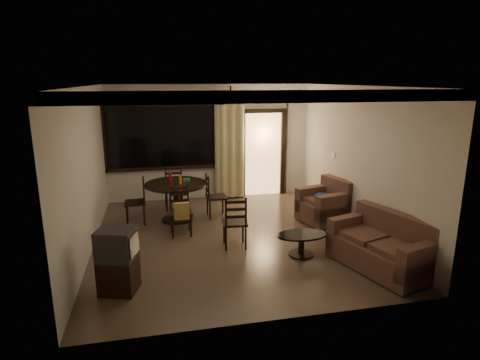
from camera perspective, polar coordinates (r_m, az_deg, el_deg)
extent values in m
plane|color=#7F6651|center=(7.68, -1.23, -8.16)|extent=(5.50, 5.50, 0.00)
plane|color=beige|center=(9.93, -4.30, 5.36)|extent=(5.00, 0.00, 5.00)
plane|color=beige|center=(4.68, 5.11, -4.80)|extent=(5.00, 0.00, 5.00)
plane|color=beige|center=(7.23, -21.14, 1.10)|extent=(0.00, 5.50, 5.50)
plane|color=beige|center=(8.10, 16.37, 2.81)|extent=(0.00, 5.50, 5.50)
plane|color=white|center=(7.10, -1.35, 13.23)|extent=(5.50, 5.50, 0.00)
cube|color=black|center=(9.79, -10.72, 6.06)|extent=(2.70, 0.04, 1.45)
cylinder|color=black|center=(9.62, -10.32, 10.76)|extent=(3.20, 0.03, 0.03)
cube|color=#FFC684|center=(10.21, 3.30, 3.63)|extent=(0.91, 0.03, 2.08)
cube|color=white|center=(9.03, 13.11, 3.50)|extent=(0.02, 0.18, 0.12)
cylinder|color=black|center=(7.10, -1.35, 12.75)|extent=(0.03, 0.03, 0.12)
cylinder|color=black|center=(7.10, -1.35, 12.02)|extent=(0.16, 0.16, 0.08)
cylinder|color=black|center=(8.45, -9.09, -0.59)|extent=(1.29, 1.29, 0.04)
cylinder|color=black|center=(8.56, -8.99, -3.10)|extent=(0.13, 0.13, 0.76)
cylinder|color=black|center=(8.68, -8.89, -5.52)|extent=(0.65, 0.65, 0.03)
cylinder|color=maroon|center=(8.47, -9.88, 0.31)|extent=(0.06, 0.06, 0.22)
cylinder|color=#BA7413|center=(8.38, -8.50, 0.08)|extent=(0.06, 0.06, 0.18)
cube|color=#268032|center=(8.59, -7.60, 0.01)|extent=(0.14, 0.10, 0.05)
cube|color=black|center=(8.52, -14.71, -3.12)|extent=(0.43, 0.43, 0.04)
cube|color=black|center=(8.65, -3.39, -2.42)|extent=(0.43, 0.43, 0.04)
cube|color=black|center=(7.74, -8.45, -4.57)|extent=(0.43, 0.43, 0.04)
cube|color=#A98F48|center=(7.49, -8.30, -4.40)|extent=(0.28, 0.09, 0.32)
cube|color=black|center=(9.31, -9.44, -1.38)|extent=(0.43, 0.43, 0.04)
cube|color=black|center=(6.02, -16.84, -12.80)|extent=(0.59, 0.56, 0.49)
cube|color=black|center=(5.83, -17.17, -8.70)|extent=(0.59, 0.56, 0.44)
cube|color=black|center=(5.75, -14.85, -8.88)|extent=(0.12, 0.34, 0.30)
cube|color=#42201E|center=(6.79, 19.29, -10.09)|extent=(1.28, 1.77, 0.40)
cube|color=#42201E|center=(6.90, 21.31, -6.93)|extent=(0.66, 1.58, 0.65)
cube|color=#42201E|center=(6.32, 24.28, -10.47)|extent=(0.86, 0.42, 0.50)
cube|color=#42201E|center=(7.15, 15.19, -6.79)|extent=(0.86, 0.42, 0.50)
cube|color=#42201E|center=(6.66, 19.16, -8.40)|extent=(0.98, 1.51, 0.12)
cube|color=#42201E|center=(8.58, 11.80, -4.40)|extent=(1.07, 1.07, 0.41)
cube|color=#42201E|center=(8.69, 13.64, -1.92)|extent=(0.42, 0.90, 0.67)
cube|color=#42201E|center=(8.27, 13.36, -3.71)|extent=(0.89, 0.40, 0.52)
cube|color=#42201E|center=(8.78, 10.46, -2.50)|extent=(0.89, 0.40, 0.52)
cube|color=#42201E|center=(8.48, 11.60, -2.94)|extent=(0.77, 0.81, 0.12)
ellipsoid|color=navy|center=(8.45, 11.64, -2.21)|extent=(0.37, 0.31, 0.11)
ellipsoid|color=black|center=(6.89, 8.78, -7.72)|extent=(0.87, 0.52, 0.03)
cylinder|color=black|center=(6.96, 8.72, -9.12)|extent=(0.10, 0.10, 0.35)
cylinder|color=black|center=(7.03, 8.67, -10.38)|extent=(0.42, 0.42, 0.03)
cube|color=black|center=(7.12, -0.77, -6.04)|extent=(0.46, 0.46, 0.04)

